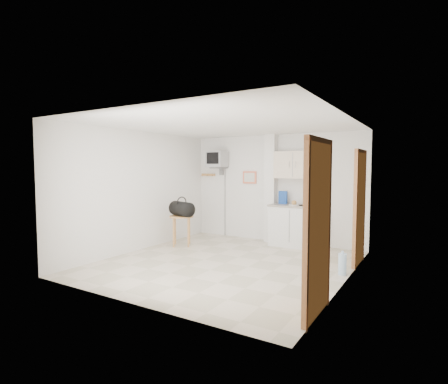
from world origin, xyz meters
The scene contains 7 objects.
ground centered at (0.00, 0.00, 0.00)m, with size 4.50×4.50×0.00m, color beige.
room_envelope centered at (0.24, 0.09, 1.54)m, with size 4.24×4.54×2.55m.
kitchenette centered at (0.57, 2.00, 0.80)m, with size 1.03×0.58×2.10m.
crt_television centered at (-1.45, 2.02, 1.94)m, with size 0.44×0.45×2.15m.
round_table centered at (-1.57, 0.72, 0.56)m, with size 0.53×0.53×0.67m.
duffel_bag centered at (-1.52, 0.68, 0.84)m, with size 0.65×0.49×0.43m.
water_bottle centered at (1.98, 0.40, 0.18)m, with size 0.13×0.13×0.39m.
Camera 1 is at (3.22, -5.36, 1.74)m, focal length 28.00 mm.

